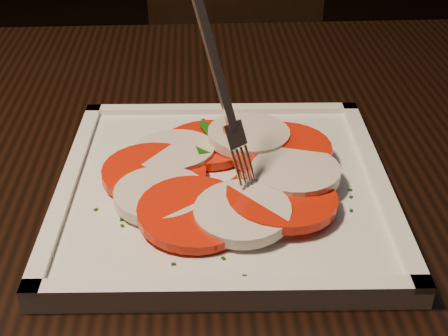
{
  "coord_description": "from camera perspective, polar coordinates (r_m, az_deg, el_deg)",
  "views": [
    {
      "loc": [
        -0.03,
        -0.78,
        1.08
      ],
      "look_at": [
        0.02,
        -0.31,
        0.78
      ],
      "focal_mm": 50.0,
      "sensor_mm": 36.0,
      "label": 1
    }
  ],
  "objects": [
    {
      "name": "caprese_salad",
      "position": [
        0.57,
        0.01,
        -0.44
      ],
      "size": [
        0.23,
        0.25,
        0.03
      ],
      "color": "red",
      "rests_on": "plate"
    },
    {
      "name": "chair",
      "position": [
        1.48,
        0.9,
        10.58
      ],
      "size": [
        0.48,
        0.48,
        0.93
      ],
      "rotation": [
        0.0,
        0.0,
        -0.14
      ],
      "color": "black",
      "rests_on": "ground"
    },
    {
      "name": "table",
      "position": [
        0.7,
        -2.77,
        -5.79
      ],
      "size": [
        1.24,
        0.85,
        0.75
      ],
      "rotation": [
        0.0,
        0.0,
        -0.05
      ],
      "color": "black",
      "rests_on": "ground"
    },
    {
      "name": "fork",
      "position": [
        0.52,
        -0.99,
        8.0
      ],
      "size": [
        0.07,
        0.08,
        0.16
      ],
      "primitive_type": null,
      "rotation": [
        0.0,
        0.0,
        0.63
      ],
      "color": "white",
      "rests_on": "caprese_salad"
    },
    {
      "name": "plate",
      "position": [
        0.58,
        -0.0,
        -1.9
      ],
      "size": [
        0.32,
        0.32,
        0.01
      ],
      "primitive_type": "cube",
      "rotation": [
        0.0,
        0.0,
        -0.08
      ],
      "color": "white",
      "rests_on": "table"
    }
  ]
}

